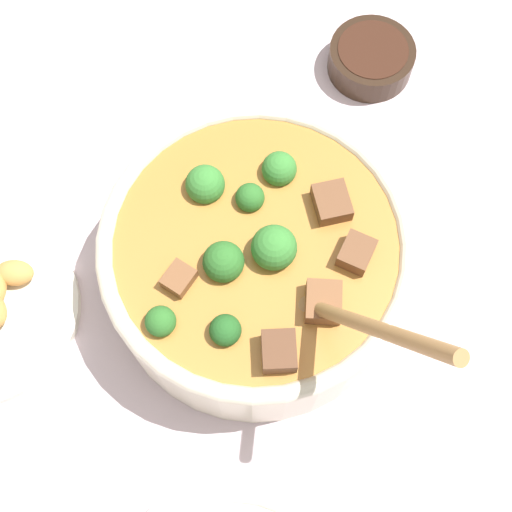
# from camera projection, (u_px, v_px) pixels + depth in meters

# --- Properties ---
(ground_plane) EXTENTS (4.00, 4.00, 0.00)m
(ground_plane) POSITION_uv_depth(u_px,v_px,m) (256.00, 280.00, 0.73)
(ground_plane) COLOR silver
(stew_bowl) EXTENTS (0.29, 0.33, 0.29)m
(stew_bowl) POSITION_uv_depth(u_px,v_px,m) (256.00, 259.00, 0.67)
(stew_bowl) COLOR beige
(stew_bowl) RESTS_ON ground_plane
(condiment_bowl) EXTENTS (0.10, 0.10, 0.03)m
(condiment_bowl) POSITION_uv_depth(u_px,v_px,m) (371.00, 58.00, 0.81)
(condiment_bowl) COLOR black
(condiment_bowl) RESTS_ON ground_plane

